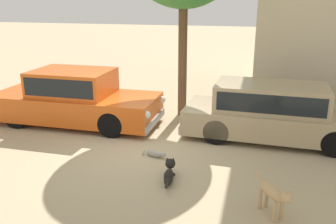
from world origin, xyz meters
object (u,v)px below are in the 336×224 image
Objects in this scene: parked_sedan_second at (273,111)px; stray_dog_spotted at (169,173)px; stray_cat at (155,154)px; stray_dog_tan at (274,194)px; parked_sedan_nearest at (75,97)px.

stray_dog_spotted is at bearing -123.25° from parked_sedan_second.
stray_dog_tan is at bearing -19.89° from stray_cat.
stray_dog_spotted is 2.12m from stray_dog_tan.
stray_cat is (-2.54, -1.84, -0.66)m from parked_sedan_second.
parked_sedan_nearest reaches higher than stray_cat.
stray_dog_spotted is (-1.98, -2.80, -0.59)m from parked_sedan_second.
parked_sedan_second reaches higher than stray_dog_tan.
stray_cat is at bearing -142.12° from parked_sedan_second.
stray_dog_tan is (1.95, -0.79, 0.27)m from stray_dog_spotted.
stray_cat is (-2.52, 1.75, -0.34)m from stray_dog_tan.
parked_sedan_nearest is at bearing 43.30° from stray_dog_spotted.
stray_dog_tan reaches higher than stray_dog_spotted.
parked_sedan_nearest is 1.03× the size of parked_sedan_second.
parked_sedan_second is at bearing 50.82° from stray_cat.
parked_sedan_second is 3.48m from stray_dog_spotted.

